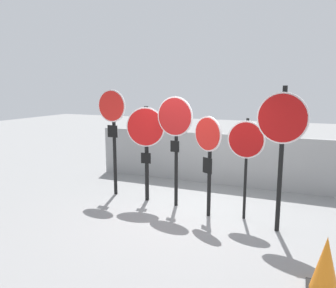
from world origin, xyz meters
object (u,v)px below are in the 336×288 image
Objects in this scene: stop_sign_4 at (246,146)px; traffic_cone_0 at (326,264)px; stop_sign_2 at (175,128)px; stop_sign_5 at (282,132)px; stop_sign_1 at (146,137)px; stop_sign_0 at (113,122)px; stop_sign_3 at (208,148)px.

stop_sign_4 is 2.61m from traffic_cone_0.
stop_sign_5 is (2.16, -0.50, 0.09)m from stop_sign_2.
stop_sign_1 is 2.94× the size of traffic_cone_0.
stop_sign_0 is 3.86m from stop_sign_5.
stop_sign_0 is 2.52m from stop_sign_3.
traffic_cone_0 is (0.71, -1.60, -1.44)m from stop_sign_5.
stop_sign_1 is 0.91× the size of stop_sign_2.
stop_sign_0 is 0.97× the size of stop_sign_5.
stop_sign_0 is at bearing -177.41° from stop_sign_5.
stop_sign_5 is (3.80, -0.67, 0.03)m from stop_sign_0.
traffic_cone_0 is at bearing -13.40° from stop_sign_3.
traffic_cone_0 is at bearing -41.49° from stop_sign_1.
stop_sign_1 is at bearing -177.33° from stop_sign_2.
stop_sign_2 is 1.18× the size of stop_sign_3.
stop_sign_0 is 1.06× the size of stop_sign_2.
stop_sign_5 reaches higher than stop_sign_0.
stop_sign_0 is at bearing -178.53° from stop_sign_4.
stop_sign_1 is at bearing -178.44° from stop_sign_4.
stop_sign_2 is at bearing -178.69° from stop_sign_4.
stop_sign_3 is (1.53, -0.35, -0.08)m from stop_sign_1.
stop_sign_2 is at bearing -171.25° from stop_sign_3.
stop_sign_0 reaches higher than stop_sign_1.
stop_sign_4 is 0.81m from stop_sign_5.
stop_sign_3 is at bearing -176.65° from stop_sign_5.
stop_sign_0 is 1.17× the size of stop_sign_1.
stop_sign_0 is 3.43× the size of traffic_cone_0.
stop_sign_1 is 2.96m from stop_sign_5.
stop_sign_4 is at bearing -1.84° from stop_sign_0.
stop_sign_0 reaches higher than stop_sign_3.
stop_sign_5 is at bearing 18.80° from stop_sign_3.
stop_sign_4 is (3.15, -0.33, -0.31)m from stop_sign_0.
stop_sign_2 is 1.20× the size of stop_sign_4.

